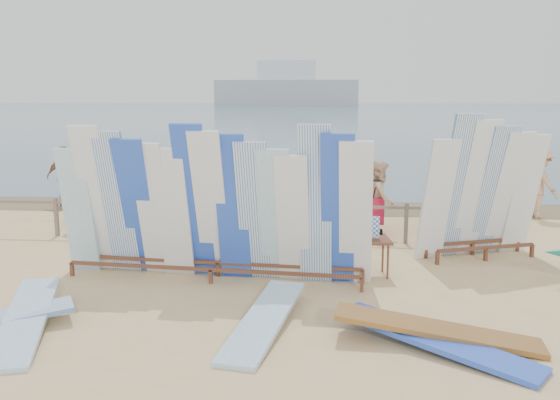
# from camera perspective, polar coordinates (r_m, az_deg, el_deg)

# --- Properties ---
(ground) EXTENTS (160.00, 160.00, 0.00)m
(ground) POSITION_cam_1_polar(r_m,az_deg,el_deg) (10.71, -7.91, -7.61)
(ground) COLOR #D9B57D
(ground) RESTS_ON ground
(ocean) EXTENTS (320.00, 240.00, 0.02)m
(ocean) POSITION_cam_1_polar(r_m,az_deg,el_deg) (138.00, 4.01, 8.66)
(ocean) COLOR #426376
(ocean) RESTS_ON ground
(wet_sand_strip) EXTENTS (40.00, 2.60, 0.01)m
(wet_sand_strip) POSITION_cam_1_polar(r_m,az_deg,el_deg) (17.60, -2.75, -0.55)
(wet_sand_strip) COLOR brown
(wet_sand_strip) RESTS_ON ground
(distant_ship) EXTENTS (45.00, 8.00, 14.00)m
(distant_ship) POSITION_cam_1_polar(r_m,az_deg,el_deg) (190.49, 0.62, 10.65)
(distant_ship) COLOR #999EA3
(distant_ship) RESTS_ON ocean
(fence) EXTENTS (12.08, 0.08, 0.90)m
(fence) POSITION_cam_1_polar(r_m,az_deg,el_deg) (13.40, -5.15, -1.18)
(fence) COLOR #756458
(fence) RESTS_ON ground
(main_surfboard_rack) EXTENTS (5.60, 1.23, 2.78)m
(main_surfboard_rack) POSITION_cam_1_polar(r_m,az_deg,el_deg) (10.37, -6.45, -1.02)
(main_surfboard_rack) COLOR brown
(main_surfboard_rack) RESTS_ON ground
(side_surfboard_rack) EXTENTS (2.60, 1.45, 2.91)m
(side_surfboard_rack) POSITION_cam_1_polar(r_m,az_deg,el_deg) (12.39, 18.85, 0.54)
(side_surfboard_rack) COLOR brown
(side_surfboard_rack) RESTS_ON ground
(vendor_table) EXTENTS (0.89, 0.68, 1.10)m
(vendor_table) POSITION_cam_1_polar(r_m,az_deg,el_deg) (10.86, 8.35, -5.37)
(vendor_table) COLOR brown
(vendor_table) RESTS_ON ground
(flat_board_d) EXTENTS (2.53, 2.00, 0.27)m
(flat_board_d) POSITION_cam_1_polar(r_m,az_deg,el_deg) (8.10, 14.73, -13.79)
(flat_board_d) COLOR blue
(flat_board_d) RESTS_ON ground
(flat_board_a) EXTENTS (1.33, 2.74, 0.35)m
(flat_board_a) POSITION_cam_1_polar(r_m,az_deg,el_deg) (9.14, -23.22, -11.50)
(flat_board_a) COLOR #8DC3E1
(flat_board_a) RESTS_ON ground
(flat_board_c) EXTENTS (2.74, 0.87, 0.38)m
(flat_board_c) POSITION_cam_1_polar(r_m,az_deg,el_deg) (8.31, 14.88, -13.17)
(flat_board_c) COLOR #956228
(flat_board_c) RESTS_ON ground
(flat_board_b) EXTENTS (1.01, 2.75, 0.26)m
(flat_board_b) POSITION_cam_1_polar(r_m,az_deg,el_deg) (8.52, -1.50, -12.23)
(flat_board_b) COLOR #8DC3E1
(flat_board_b) RESTS_ON ground
(beach_chair_left) EXTENTS (0.60, 0.61, 0.77)m
(beach_chair_left) POSITION_cam_1_polar(r_m,az_deg,el_deg) (14.03, -3.27, -2.35)
(beach_chair_left) COLOR #B51330
(beach_chair_left) RESTS_ON ground
(beach_chair_right) EXTENTS (0.84, 0.85, 0.98)m
(beach_chair_right) POSITION_cam_1_polar(r_m,az_deg,el_deg) (14.04, -0.87, -2.07)
(beach_chair_right) COLOR #B51330
(beach_chair_right) RESTS_ON ground
(stroller) EXTENTS (0.64, 0.90, 1.20)m
(stroller) POSITION_cam_1_polar(r_m,az_deg,el_deg) (14.08, 8.75, -1.34)
(stroller) COLOR #B51330
(stroller) RESTS_ON ground
(beachgoer_0) EXTENTS (0.89, 0.96, 1.83)m
(beachgoer_0) POSITION_cam_1_polar(r_m,az_deg,el_deg) (15.42, -18.49, 0.87)
(beachgoer_0) COLOR tan
(beachgoer_0) RESTS_ON ground
(beachgoer_1) EXTENTS (0.64, 0.38, 1.69)m
(beachgoer_1) POSITION_cam_1_polar(r_m,az_deg,el_deg) (16.00, -14.94, 1.11)
(beachgoer_1) COLOR #8C6042
(beachgoer_1) RESTS_ON ground
(beachgoer_4) EXTENTS (1.13, 0.53, 1.89)m
(beachgoer_4) POSITION_cam_1_polar(r_m,az_deg,el_deg) (15.13, 2.04, 1.35)
(beachgoer_4) COLOR #8C6042
(beachgoer_4) RESTS_ON ground
(beachgoer_10) EXTENTS (0.71, 1.04, 1.64)m
(beachgoer_10) POSITION_cam_1_polar(r_m,az_deg,el_deg) (15.32, 15.37, 0.62)
(beachgoer_10) COLOR #8C6042
(beachgoer_10) RESTS_ON ground
(beachgoer_extra_0) EXTENTS (0.96, 1.31, 1.88)m
(beachgoer_extra_0) POSITION_cam_1_polar(r_m,az_deg,el_deg) (17.20, 23.68, 1.54)
(beachgoer_extra_0) COLOR tan
(beachgoer_extra_0) RESTS_ON ground
(beachgoer_11) EXTENTS (1.71, 0.93, 1.75)m
(beachgoer_11) POSITION_cam_1_polar(r_m,az_deg,el_deg) (17.40, -16.10, 1.87)
(beachgoer_11) COLOR beige
(beachgoer_11) RESTS_ON ground
(beachgoer_extra_1) EXTENTS (1.13, 0.83, 1.77)m
(beachgoer_extra_1) POSITION_cam_1_polar(r_m,az_deg,el_deg) (18.59, -19.93, 2.18)
(beachgoer_extra_1) COLOR #8C6042
(beachgoer_extra_1) RESTS_ON ground
(beachgoer_9) EXTENTS (1.09, 0.63, 1.59)m
(beachgoer_9) POSITION_cam_1_polar(r_m,az_deg,el_deg) (16.15, 19.02, 0.80)
(beachgoer_9) COLOR tan
(beachgoer_9) RESTS_ON ground
(beachgoer_8) EXTENTS (0.55, 0.91, 1.75)m
(beachgoer_8) POSITION_cam_1_polar(r_m,az_deg,el_deg) (13.88, 9.62, 0.14)
(beachgoer_8) COLOR beige
(beachgoer_8) RESTS_ON ground
(beachgoer_2) EXTENTS (0.92, 0.87, 1.76)m
(beachgoer_2) POSITION_cam_1_polar(r_m,az_deg,el_deg) (16.00, -12.90, 1.34)
(beachgoer_2) COLOR beige
(beachgoer_2) RESTS_ON ground
(beachgoer_6) EXTENTS (0.96, 0.56, 1.85)m
(beachgoer_6) POSITION_cam_1_polar(r_m,az_deg,el_deg) (14.60, 8.24, 0.85)
(beachgoer_6) COLOR tan
(beachgoer_6) RESTS_ON ground
(beachgoer_5) EXTENTS (0.94, 1.73, 1.78)m
(beachgoer_5) POSITION_cam_1_polar(r_m,az_deg,el_deg) (15.55, 3.84, 1.36)
(beachgoer_5) COLOR beige
(beachgoer_5) RESTS_ON ground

